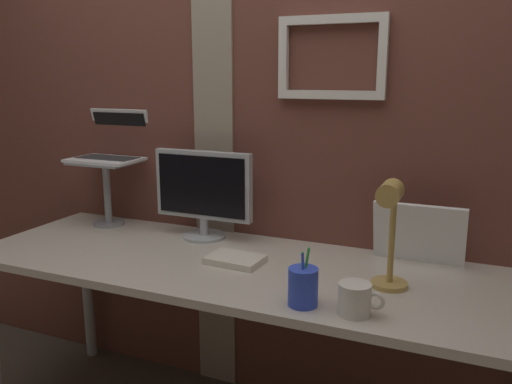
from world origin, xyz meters
The scene contains 10 objects.
brick_wall_back centered at (0.00, 0.41, 1.17)m, with size 3.71×0.16×2.33m.
desk centered at (0.13, 0.00, 0.67)m, with size 2.13×0.70×0.74m.
monitor centered at (-0.17, 0.23, 0.95)m, with size 0.43×0.18×0.37m.
laptop_stand centered at (-0.67, 0.23, 0.93)m, with size 0.28×0.22×0.30m.
laptop centered at (-0.67, 0.30, 1.10)m, with size 0.31×0.27×0.23m.
whiteboard_panel centered at (0.70, 0.26, 0.85)m, with size 0.32×0.02×0.23m, color white.
desk_lamp centered at (0.64, -0.05, 0.97)m, with size 0.12×0.20×0.37m.
pen_cup centered at (0.43, -0.25, 0.80)m, with size 0.09×0.09×0.18m.
coffee_mug centered at (0.59, -0.25, 0.79)m, with size 0.13×0.10×0.09m.
paper_clutter_stack centered at (0.09, 0.00, 0.75)m, with size 0.20×0.14×0.02m, color silver.
Camera 1 is at (0.88, -1.65, 1.41)m, focal length 36.86 mm.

